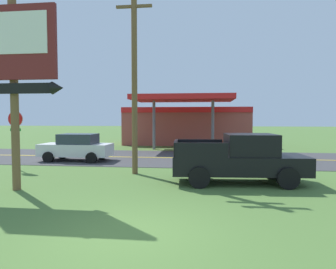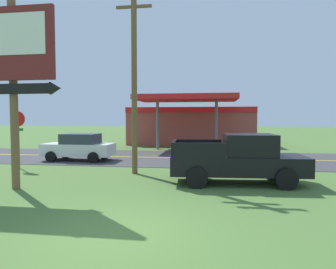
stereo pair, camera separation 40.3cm
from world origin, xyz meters
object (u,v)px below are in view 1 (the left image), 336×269
object	(u,v)px
gas_station	(187,124)
pickup_black_parked_on_lawn	(240,159)
utility_pole	(134,71)
car_white_mid_lane	(77,147)
stop_sign	(16,129)
motel_sign	(12,59)

from	to	relation	value
gas_station	pickup_black_parked_on_lawn	bearing A→B (deg)	-80.05
gas_station	utility_pole	bearing A→B (deg)	-94.98
utility_pole	car_white_mid_lane	bearing A→B (deg)	140.21
utility_pole	gas_station	xyz separation A→B (m)	(1.45, 16.65, -2.82)
stop_sign	car_white_mid_lane	xyz separation A→B (m)	(1.81, 3.18, -1.20)
motel_sign	utility_pole	size ratio (longest dim) A/B	0.76
motel_sign	car_white_mid_lane	xyz separation A→B (m)	(-1.00, 7.48, -3.81)
motel_sign	pickup_black_parked_on_lawn	world-z (taller)	motel_sign
motel_sign	utility_pole	bearing A→B (deg)	47.51
car_white_mid_lane	utility_pole	bearing A→B (deg)	-39.79
stop_sign	utility_pole	distance (m)	6.85
stop_sign	gas_station	distance (m)	17.87
car_white_mid_lane	pickup_black_parked_on_lawn	bearing A→B (deg)	-29.75
gas_station	motel_sign	bearing A→B (deg)	-103.52
stop_sign	car_white_mid_lane	bearing A→B (deg)	60.42
motel_sign	stop_sign	xyz separation A→B (m)	(-2.80, 4.30, -2.62)
utility_pole	pickup_black_parked_on_lawn	world-z (taller)	utility_pole
utility_pole	pickup_black_parked_on_lawn	bearing A→B (deg)	-17.76
utility_pole	motel_sign	bearing A→B (deg)	-132.49
motel_sign	pickup_black_parked_on_lawn	bearing A→B (deg)	15.81
pickup_black_parked_on_lawn	car_white_mid_lane	size ratio (longest dim) A/B	1.27
gas_station	pickup_black_parked_on_lawn	size ratio (longest dim) A/B	2.25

